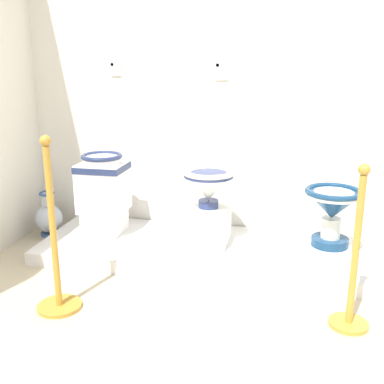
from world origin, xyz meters
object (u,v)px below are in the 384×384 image
at_px(antique_toilet_broad_patterned, 103,181).
at_px(info_placard_first, 116,69).
at_px(stanchion_post_near_right, 353,276).
at_px(decorative_vase_companion, 49,217).
at_px(plinth_block_slender_white, 208,228).
at_px(plinth_block_rightmost, 329,250).
at_px(antique_toilet_slender_white, 209,186).
at_px(info_placard_second, 222,71).
at_px(antique_toilet_rightmost, 333,207).
at_px(stanchion_post_near_left, 56,262).
at_px(plinth_block_broad_patterned, 105,221).

xyz_separation_m(antique_toilet_broad_patterned, info_placard_first, (0.00, 0.38, 0.87)).
height_order(info_placard_first, stanchion_post_near_right, info_placard_first).
relative_size(antique_toilet_broad_patterned, decorative_vase_companion, 1.20).
distance_m(plinth_block_slender_white, plinth_block_rightmost, 0.92).
distance_m(antique_toilet_slender_white, plinth_block_rightmost, 1.00).
distance_m(info_placard_second, stanchion_post_near_right, 1.92).
bearing_deg(info_placard_second, antique_toilet_rightmost, -28.22).
bearing_deg(decorative_vase_companion, info_placard_first, 29.02).
bearing_deg(info_placard_second, plinth_block_slender_white, -92.95).
bearing_deg(stanchion_post_near_right, info_placard_first, 145.65).
bearing_deg(info_placard_first, decorative_vase_companion, -150.98).
distance_m(antique_toilet_broad_patterned, stanchion_post_near_right, 2.07).
distance_m(info_placard_second, decorative_vase_companion, 1.93).
height_order(antique_toilet_broad_patterned, plinth_block_rightmost, antique_toilet_broad_patterned).
distance_m(stanchion_post_near_left, stanchion_post_near_right, 1.74).
xyz_separation_m(plinth_block_slender_white, plinth_block_rightmost, (0.91, -0.06, -0.08)).
bearing_deg(plinth_block_broad_patterned, stanchion_post_near_right, -25.55).
height_order(antique_toilet_broad_patterned, stanchion_post_near_right, stanchion_post_near_right).
xyz_separation_m(info_placard_first, decorative_vase_companion, (-0.56, -0.31, -1.25)).
relative_size(decorative_vase_companion, stanchion_post_near_right, 0.41).
relative_size(info_placard_second, stanchion_post_near_right, 0.15).
distance_m(antique_toilet_broad_patterned, info_placard_second, 1.30).
xyz_separation_m(plinth_block_broad_patterned, antique_toilet_slender_white, (0.87, -0.04, 0.36)).
bearing_deg(plinth_block_broad_patterned, info_placard_second, 23.02).
relative_size(plinth_block_slender_white, info_placard_first, 3.21).
height_order(decorative_vase_companion, stanchion_post_near_right, stanchion_post_near_right).
bearing_deg(info_placard_first, info_placard_second, 0.00).
relative_size(plinth_block_broad_patterned, antique_toilet_rightmost, 0.74).
relative_size(antique_toilet_slender_white, decorative_vase_companion, 1.01).
height_order(plinth_block_broad_patterned, plinth_block_slender_white, plinth_block_slender_white).
bearing_deg(plinth_block_broad_patterned, decorative_vase_companion, 172.61).
bearing_deg(antique_toilet_broad_patterned, plinth_block_broad_patterned, 180.00).
bearing_deg(decorative_vase_companion, plinth_block_rightmost, -4.13).
height_order(plinth_block_broad_patterned, antique_toilet_broad_patterned, antique_toilet_broad_patterned).
xyz_separation_m(antique_toilet_slender_white, info_placard_second, (0.02, 0.42, 0.84)).
distance_m(info_placard_second, stanchion_post_near_left, 1.96).
xyz_separation_m(info_placard_first, info_placard_second, (0.89, 0.00, -0.01)).
xyz_separation_m(plinth_block_broad_patterned, antique_toilet_broad_patterned, (0.00, 0.00, 0.34)).
height_order(plinth_block_slender_white, stanchion_post_near_right, stanchion_post_near_right).
relative_size(antique_toilet_broad_patterned, info_placard_second, 3.23).
xyz_separation_m(antique_toilet_broad_patterned, info_placard_second, (0.90, 0.38, 0.86)).
distance_m(plinth_block_broad_patterned, antique_toilet_broad_patterned, 0.34).
distance_m(plinth_block_rightmost, info_placard_first, 2.24).
bearing_deg(plinth_block_slender_white, info_placard_second, 87.05).
relative_size(plinth_block_rightmost, info_placard_first, 2.63).
bearing_deg(antique_toilet_rightmost, plinth_block_slender_white, 176.33).
xyz_separation_m(plinth_block_broad_patterned, stanchion_post_near_left, (0.13, -1.06, 0.12)).
height_order(stanchion_post_near_left, stanchion_post_near_right, stanchion_post_near_left).
xyz_separation_m(antique_toilet_broad_patterned, stanchion_post_near_left, (0.13, -1.06, -0.23)).
relative_size(plinth_block_slender_white, decorative_vase_companion, 0.96).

